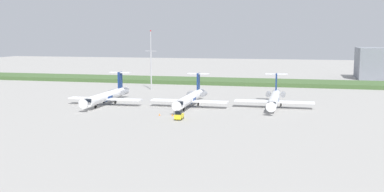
# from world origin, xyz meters

# --- Properties ---
(ground_plane) EXTENTS (500.00, 500.00, 0.00)m
(ground_plane) POSITION_xyz_m (0.00, 30.00, 0.00)
(ground_plane) COLOR #9E9B96
(grass_berm) EXTENTS (320.00, 20.00, 1.63)m
(grass_berm) POSITION_xyz_m (0.00, 73.10, 0.81)
(grass_berm) COLOR #426033
(grass_berm) RESTS_ON ground
(regional_jet_nearest) EXTENTS (22.81, 31.00, 9.00)m
(regional_jet_nearest) POSITION_xyz_m (-26.03, 5.94, 2.54)
(regional_jet_nearest) COLOR white
(regional_jet_nearest) RESTS_ON ground
(regional_jet_second) EXTENTS (22.81, 31.00, 9.00)m
(regional_jet_second) POSITION_xyz_m (-0.26, 7.67, 2.54)
(regional_jet_second) COLOR white
(regional_jet_second) RESTS_ON ground
(regional_jet_third) EXTENTS (22.81, 31.00, 9.00)m
(regional_jet_third) POSITION_xyz_m (23.82, 12.09, 2.54)
(regional_jet_third) COLOR white
(regional_jet_third) RESTS_ON ground
(antenna_mast) EXTENTS (4.40, 0.50, 22.80)m
(antenna_mast) POSITION_xyz_m (-24.69, 43.92, 9.47)
(antenna_mast) COLOR #B2B2B7
(antenna_mast) RESTS_ON ground
(baggage_tug) EXTENTS (1.72, 3.20, 2.30)m
(baggage_tug) POSITION_xyz_m (1.83, -13.22, 1.00)
(baggage_tug) COLOR yellow
(baggage_tug) RESTS_ON ground
(safety_cone_front_marker) EXTENTS (0.44, 0.44, 0.55)m
(safety_cone_front_marker) POSITION_xyz_m (-4.62, -8.88, 0.28)
(safety_cone_front_marker) COLOR orange
(safety_cone_front_marker) RESTS_ON ground
(safety_cone_mid_marker) EXTENTS (0.44, 0.44, 0.55)m
(safety_cone_mid_marker) POSITION_xyz_m (-1.17, -8.76, 0.28)
(safety_cone_mid_marker) COLOR orange
(safety_cone_mid_marker) RESTS_ON ground
(safety_cone_rear_marker) EXTENTS (0.44, 0.44, 0.55)m
(safety_cone_rear_marker) POSITION_xyz_m (1.15, -8.95, 0.28)
(safety_cone_rear_marker) COLOR orange
(safety_cone_rear_marker) RESTS_ON ground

